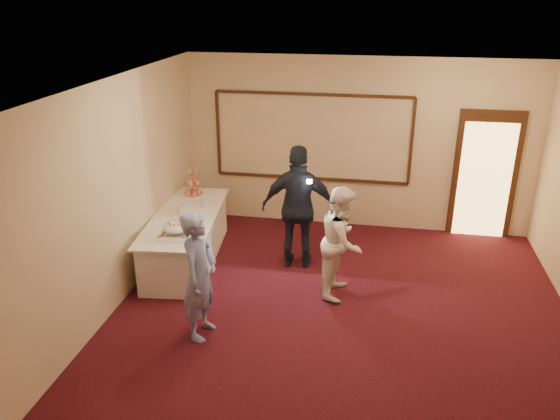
% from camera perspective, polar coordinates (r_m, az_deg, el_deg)
% --- Properties ---
extents(floor, '(7.00, 7.00, 0.00)m').
position_cam_1_polar(floor, '(7.03, 6.00, -12.84)').
color(floor, black).
rests_on(floor, ground).
extents(room_walls, '(6.04, 7.04, 3.02)m').
position_cam_1_polar(room_walls, '(6.10, 6.76, 2.92)').
color(room_walls, beige).
rests_on(room_walls, floor).
extents(wall_molding, '(3.45, 0.04, 1.55)m').
position_cam_1_polar(wall_molding, '(9.61, 3.37, 7.57)').
color(wall_molding, '#301F0E').
rests_on(wall_molding, room_walls).
extents(doorway, '(1.05, 0.07, 2.20)m').
position_cam_1_polar(doorway, '(9.84, 20.61, 3.36)').
color(doorway, '#301F0E').
rests_on(doorway, floor).
extents(buffet_table, '(1.22, 2.58, 0.77)m').
position_cam_1_polar(buffet_table, '(8.68, -9.75, -2.89)').
color(buffet_table, white).
rests_on(buffet_table, floor).
extents(pavlova_tray, '(0.43, 0.57, 0.20)m').
position_cam_1_polar(pavlova_tray, '(7.84, -10.84, -2.04)').
color(pavlova_tray, silver).
rests_on(pavlova_tray, buffet_table).
extents(cupcake_stand, '(0.32, 0.32, 0.47)m').
position_cam_1_polar(cupcake_stand, '(9.35, -9.10, 2.66)').
color(cupcake_stand, '#D4534D').
rests_on(cupcake_stand, buffet_table).
extents(plate_stack_a, '(0.18, 0.18, 0.15)m').
position_cam_1_polar(plate_stack_a, '(8.55, -10.10, 0.04)').
color(plate_stack_a, white).
rests_on(plate_stack_a, buffet_table).
extents(plate_stack_b, '(0.19, 0.19, 0.16)m').
position_cam_1_polar(plate_stack_b, '(8.82, -7.58, 0.92)').
color(plate_stack_b, white).
rests_on(plate_stack_b, buffet_table).
extents(tart, '(0.25, 0.25, 0.05)m').
position_cam_1_polar(tart, '(8.21, -9.40, -1.26)').
color(tart, white).
rests_on(tart, buffet_table).
extents(man, '(0.45, 0.63, 1.64)m').
position_cam_1_polar(man, '(6.66, -8.40, -6.84)').
color(man, '#8196D5').
rests_on(man, floor).
extents(woman, '(0.70, 0.84, 1.58)m').
position_cam_1_polar(woman, '(7.55, 6.52, -3.30)').
color(woman, white).
rests_on(woman, floor).
extents(guest, '(1.15, 0.53, 1.92)m').
position_cam_1_polar(guest, '(8.19, 2.00, 0.24)').
color(guest, black).
rests_on(guest, floor).
extents(camera_flash, '(0.08, 0.05, 0.05)m').
position_cam_1_polar(camera_flash, '(7.76, 3.07, 3.00)').
color(camera_flash, white).
rests_on(camera_flash, guest).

